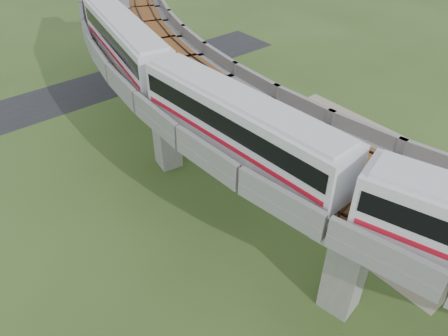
{
  "coord_description": "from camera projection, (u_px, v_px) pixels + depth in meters",
  "views": [
    {
      "loc": [
        -16.56,
        -19.6,
        25.51
      ],
      "look_at": [
        -1.63,
        -1.24,
        7.5
      ],
      "focal_mm": 35.0,
      "sensor_mm": 36.0,
      "label": 1
    }
  ],
  "objects": [
    {
      "name": "ground",
      "position": [
        230.0,
        226.0,
        35.86
      ],
      "size": [
        160.0,
        160.0,
        0.0
      ],
      "primitive_type": "plane",
      "color": "#375221",
      "rests_on": "ground"
    },
    {
      "name": "dirt_lot",
      "position": [
        356.0,
        172.0,
        41.64
      ],
      "size": [
        18.0,
        26.0,
        0.04
      ],
      "primitive_type": "cube",
      "color": "gray",
      "rests_on": "ground"
    },
    {
      "name": "asphalt_road",
      "position": [
        76.0,
        93.0,
        54.38
      ],
      "size": [
        60.0,
        8.0,
        0.03
      ],
      "primitive_type": "cube",
      "color": "#232326",
      "rests_on": "ground"
    },
    {
      "name": "viaduct",
      "position": [
        271.0,
        115.0,
        32.31
      ],
      "size": [
        19.58,
        73.98,
        11.4
      ],
      "color": "#99968E",
      "rests_on": "ground"
    },
    {
      "name": "metro_train",
      "position": [
        204.0,
        71.0,
        30.81
      ],
      "size": [
        12.29,
        61.22,
        3.64
      ],
      "color": "silver",
      "rests_on": "ground"
    },
    {
      "name": "fence",
      "position": [
        311.0,
        173.0,
        40.31
      ],
      "size": [
        3.87,
        38.73,
        1.5
      ],
      "color": "#2D382D",
      "rests_on": "ground"
    },
    {
      "name": "tree_0",
      "position": [
        178.0,
        72.0,
        55.11
      ],
      "size": [
        2.79,
        2.79,
        2.94
      ],
      "color": "#382314",
      "rests_on": "ground"
    },
    {
      "name": "tree_1",
      "position": [
        207.0,
        111.0,
        47.13
      ],
      "size": [
        1.93,
        1.93,
        2.71
      ],
      "color": "#382314",
      "rests_on": "ground"
    },
    {
      "name": "tree_2",
      "position": [
        272.0,
        155.0,
        39.7
      ],
      "size": [
        2.34,
        2.34,
        3.41
      ],
      "color": "#382314",
      "rests_on": "ground"
    },
    {
      "name": "tree_3",
      "position": [
        363.0,
        217.0,
        33.58
      ],
      "size": [
        1.85,
        1.85,
        2.99
      ],
      "color": "#382314",
      "rests_on": "ground"
    },
    {
      "name": "car_white",
      "position": [
        340.0,
        187.0,
        38.84
      ],
      "size": [
        1.86,
        3.68,
        1.2
      ],
      "primitive_type": "imported",
      "rotation": [
        0.0,
        0.0,
        0.13
      ],
      "color": "silver",
      "rests_on": "dirt_lot"
    },
    {
      "name": "car_red",
      "position": [
        390.0,
        180.0,
        39.48
      ],
      "size": [
        4.32,
        2.6,
        1.34
      ],
      "primitive_type": "imported",
      "rotation": [
        0.0,
        0.0,
        -1.26
      ],
      "color": "#B83111",
      "rests_on": "dirt_lot"
    },
    {
      "name": "car_dark",
      "position": [
        301.0,
        138.0,
        45.26
      ],
      "size": [
        3.99,
        1.81,
        1.13
      ],
      "primitive_type": "imported",
      "rotation": [
        0.0,
        0.0,
        1.63
      ],
      "color": "black",
      "rests_on": "dirt_lot"
    }
  ]
}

